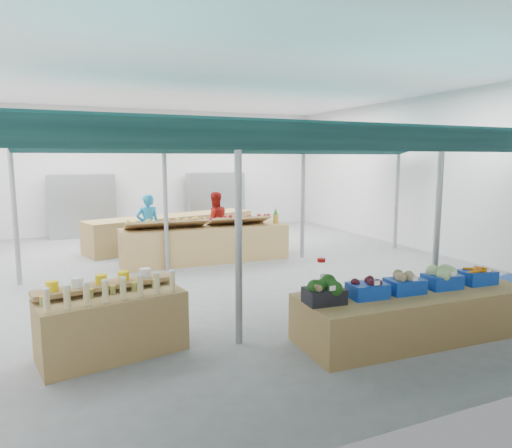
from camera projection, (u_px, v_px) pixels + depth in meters
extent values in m
plane|color=slate|center=(216.00, 271.00, 10.33)|extent=(13.00, 13.00, 0.00)
plane|color=silver|center=(214.00, 79.00, 9.73)|extent=(13.00, 13.00, 0.00)
plane|color=silver|center=(156.00, 171.00, 15.93)|extent=(12.00, 0.00, 12.00)
plane|color=silver|center=(425.00, 174.00, 12.39)|extent=(0.00, 13.00, 13.00)
cylinder|color=gray|center=(14.00, 211.00, 8.99)|extent=(0.10, 0.10, 3.00)
cylinder|color=gray|center=(239.00, 236.00, 6.09)|extent=(0.10, 0.10, 3.00)
cylinder|color=gray|center=(166.00, 205.00, 10.17)|extent=(0.10, 0.10, 3.00)
cylinder|color=gray|center=(438.00, 221.00, 7.46)|extent=(0.10, 0.10, 3.00)
cylinder|color=gray|center=(303.00, 199.00, 11.55)|extent=(0.10, 0.10, 3.00)
cylinder|color=gray|center=(397.00, 196.00, 12.73)|extent=(0.10, 0.10, 3.00)
cylinder|color=gray|center=(351.00, 136.00, 6.58)|extent=(10.00, 0.06, 0.06)
cylinder|color=gray|center=(238.00, 144.00, 10.67)|extent=(10.00, 0.06, 0.06)
cube|color=#0A292D|center=(380.00, 139.00, 6.00)|extent=(9.50, 1.28, 0.30)
cube|color=#0A292D|center=(327.00, 142.00, 7.18)|extent=(9.50, 1.28, 0.30)
cube|color=#0A292D|center=(249.00, 147.00, 10.09)|extent=(9.50, 1.28, 0.30)
cube|color=#0A292D|center=(229.00, 148.00, 11.27)|extent=(9.50, 1.28, 0.30)
cube|color=#B23F33|center=(83.00, 206.00, 14.65)|extent=(2.00, 0.50, 2.00)
cube|color=#B23F33|center=(216.00, 201.00, 16.42)|extent=(2.00, 0.50, 2.00)
cube|color=olive|center=(112.00, 325.00, 5.86)|extent=(1.90, 1.11, 0.79)
cube|color=#997247|center=(105.00, 285.00, 6.00)|extent=(1.82, 0.67, 0.06)
cube|color=olive|center=(414.00, 314.00, 6.48)|extent=(3.45, 1.27, 0.66)
cube|color=olive|center=(206.00, 244.00, 11.23)|extent=(4.10, 1.06, 0.87)
cube|color=olive|center=(173.00, 231.00, 13.21)|extent=(5.08, 2.38, 0.90)
cube|color=#0F3AA6|center=(511.00, 298.00, 7.23)|extent=(0.61, 0.49, 0.65)
imported|color=#1D81BC|center=(148.00, 226.00, 11.70)|extent=(0.60, 0.40, 1.63)
imported|color=#9E1813|center=(215.00, 222.00, 12.41)|extent=(0.81, 0.64, 1.63)
cube|color=black|center=(324.00, 296.00, 5.89)|extent=(0.53, 0.39, 0.20)
cube|color=white|center=(333.00, 288.00, 5.67)|extent=(0.08, 0.02, 0.06)
cube|color=#0F3AA6|center=(367.00, 290.00, 6.13)|extent=(0.53, 0.39, 0.20)
cube|color=white|center=(377.00, 283.00, 5.90)|extent=(0.08, 0.02, 0.06)
cube|color=#0F3AA6|center=(405.00, 286.00, 6.35)|extent=(0.53, 0.39, 0.20)
cube|color=white|center=(415.00, 279.00, 6.12)|extent=(0.08, 0.02, 0.06)
cube|color=#0F3AA6|center=(442.00, 281.00, 6.59)|extent=(0.53, 0.39, 0.20)
cube|color=white|center=(454.00, 274.00, 6.36)|extent=(0.08, 0.02, 0.06)
cube|color=#0F3AA6|center=(477.00, 277.00, 6.83)|extent=(0.53, 0.39, 0.20)
cube|color=white|center=(489.00, 270.00, 6.60)|extent=(0.08, 0.02, 0.06)
sphere|color=brown|center=(319.00, 289.00, 5.72)|extent=(0.09, 0.09, 0.09)
sphere|color=brown|center=(316.00, 286.00, 5.67)|extent=(0.06, 0.06, 0.06)
cylinder|color=#B10E0B|center=(321.00, 260.00, 6.43)|extent=(0.12, 0.12, 0.05)
cube|color=white|center=(323.00, 276.00, 6.41)|extent=(0.10, 0.01, 0.07)
cube|color=#997247|center=(167.00, 224.00, 10.70)|extent=(1.93, 0.77, 0.26)
cube|color=#997247|center=(239.00, 220.00, 11.37)|extent=(1.53, 0.75, 0.26)
cylinder|color=#8C6019|center=(276.00, 219.00, 11.75)|extent=(0.14, 0.14, 0.22)
cone|color=#26661E|center=(276.00, 211.00, 11.72)|extent=(0.12, 0.12, 0.18)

